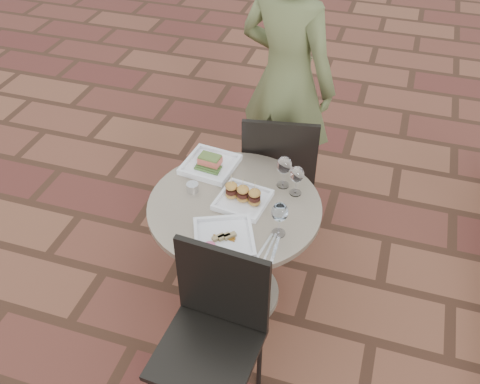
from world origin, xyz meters
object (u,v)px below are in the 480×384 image
(plate_sliders, at_px, (243,197))
(chair_far, at_px, (279,166))
(plate_tuna, at_px, (224,238))
(chair_near, at_px, (214,324))
(plate_salmon, at_px, (210,164))
(diner, at_px, (287,82))
(cafe_table, at_px, (235,238))

(plate_sliders, bearing_deg, chair_far, 84.84)
(chair_far, bearing_deg, plate_tuna, 76.18)
(chair_near, distance_m, plate_salmon, 0.94)
(plate_salmon, height_order, plate_tuna, plate_salmon)
(diner, bearing_deg, chair_near, 111.29)
(chair_near, bearing_deg, diner, 96.61)
(chair_near, distance_m, plate_tuna, 0.40)
(chair_near, relative_size, plate_salmon, 3.09)
(cafe_table, bearing_deg, plate_salmon, 131.74)
(cafe_table, distance_m, chair_near, 0.62)
(cafe_table, distance_m, plate_salmon, 0.43)
(diner, bearing_deg, plate_tuna, 108.95)
(cafe_table, height_order, plate_salmon, plate_salmon)
(chair_near, relative_size, plate_tuna, 2.52)
(plate_salmon, bearing_deg, plate_tuna, -63.35)
(chair_far, xyz_separation_m, diner, (-0.07, 0.38, 0.36))
(plate_sliders, relative_size, plate_tuna, 0.76)
(cafe_table, bearing_deg, chair_near, -80.47)
(chair_near, xyz_separation_m, plate_salmon, (-0.33, 0.86, 0.20))
(diner, height_order, plate_tuna, diner)
(chair_far, distance_m, chair_near, 1.22)
(plate_tuna, bearing_deg, cafe_table, 97.08)
(diner, distance_m, plate_sliders, 0.98)
(chair_near, bearing_deg, plate_sliders, 99.55)
(plate_salmon, relative_size, plate_tuna, 0.82)
(cafe_table, height_order, chair_far, chair_far)
(plate_tuna, bearing_deg, plate_salmon, 116.65)
(cafe_table, xyz_separation_m, plate_salmon, (-0.23, 0.25, 0.27))
(plate_sliders, bearing_deg, plate_tuna, -90.75)
(cafe_table, bearing_deg, plate_sliders, 37.88)
(chair_near, distance_m, diner, 1.64)
(cafe_table, height_order, plate_sliders, plate_sliders)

